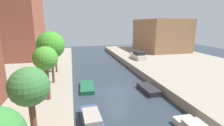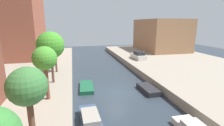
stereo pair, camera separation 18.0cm
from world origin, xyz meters
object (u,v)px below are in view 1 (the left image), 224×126
Objects in this scene: street_tree_1 at (29,88)px; street_tree_3 at (51,45)px; street_tree_2 at (45,59)px; parked_car at (138,56)px; street_tree_4 at (55,49)px; moored_boat_left_3 at (87,87)px; low_block_right at (160,35)px; moored_boat_right_2 at (149,89)px; moored_boat_left_2 at (92,120)px.

street_tree_3 is (0.00, 10.92, 0.90)m from street_tree_1.
parked_car is at bearing 45.05° from street_tree_2.
moored_boat_left_3 is (3.88, -5.04, -4.16)m from street_tree_4.
street_tree_1 is (-25.16, -31.15, -0.41)m from low_block_right.
street_tree_3 reaches higher than moored_boat_right_2.
moored_boat_left_2 is 7.71m from moored_boat_left_3.
street_tree_3 reaches higher than moored_boat_left_2.
street_tree_1 is 26.33m from parked_car.
street_tree_2 is at bearing -90.00° from street_tree_4.
street_tree_3 is 1.35× the size of street_tree_4.
low_block_right is 27.72m from moored_boat_right_2.
low_block_right reaches higher than street_tree_4.
street_tree_1 is at bearing -110.39° from moored_boat_left_3.
moored_boat_right_2 is (-14.24, -23.31, -4.67)m from low_block_right.
parked_car reaches higher than moored_boat_right_2.
street_tree_3 reaches higher than street_tree_1.
low_block_right is 4.03× the size of moored_boat_right_2.
low_block_right is at bearing 52.72° from moored_boat_left_2.
street_tree_3 is at bearing -90.00° from street_tree_4.
moored_boat_left_2 is (3.54, -8.18, -5.01)m from street_tree_3.
street_tree_1 is at bearing -90.00° from street_tree_2.
moored_boat_left_2 is at bearing -145.36° from moored_boat_right_2.
street_tree_3 is 12.46m from moored_boat_right_2.
street_tree_3 is 4.68m from street_tree_4.
moored_boat_right_2 is (10.92, 7.84, -4.25)m from street_tree_1.
moored_boat_right_2 is (10.92, -7.63, -4.09)m from street_tree_4.
moored_boat_right_2 is at bearing -34.95° from street_tree_4.
parked_car is 21.96m from moored_boat_left_2.
street_tree_3 is at bearing 90.00° from street_tree_1.
moored_boat_left_3 is at bearing 87.45° from moored_boat_left_2.
street_tree_4 is at bearing 127.58° from moored_boat_left_3.
street_tree_1 is 10.96m from street_tree_3.
moored_boat_left_3 is (3.88, 4.20, -4.59)m from street_tree_2.
street_tree_4 is 1.03× the size of moored_boat_left_2.
street_tree_3 is at bearing 172.85° from moored_boat_left_3.
street_tree_1 is at bearing -125.26° from parked_car.
moored_boat_left_2 is at bearing -92.55° from moored_boat_left_3.
moored_boat_left_2 is at bearing -66.63° from street_tree_3.
parked_car is (-10.06, -9.79, -3.32)m from low_block_right.
street_tree_2 is at bearing -171.64° from moored_boat_right_2.
street_tree_1 reaches higher than moored_boat_left_3.
street_tree_2 is (-25.16, -24.92, -0.14)m from low_block_right.
moored_boat_left_3 is at bearing 159.79° from moored_boat_right_2.
street_tree_2 is (0.00, 6.24, 0.27)m from street_tree_1.
moored_boat_left_2 reaches higher than moored_boat_left_3.
moored_boat_left_2 is (3.54, 2.74, -4.11)m from street_tree_1.
street_tree_1 is 1.06× the size of parked_car.
parked_car is at bearing 58.16° from moored_boat_left_2.
street_tree_1 is at bearing -128.93° from low_block_right.
street_tree_1 reaches higher than moored_boat_left_2.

